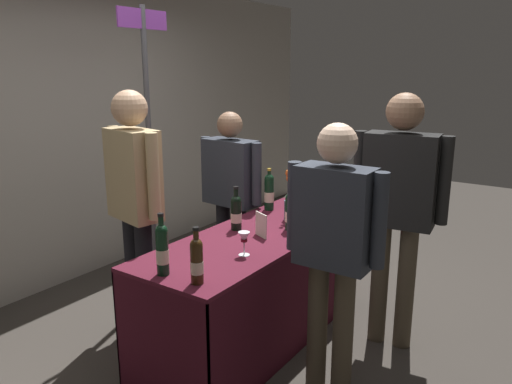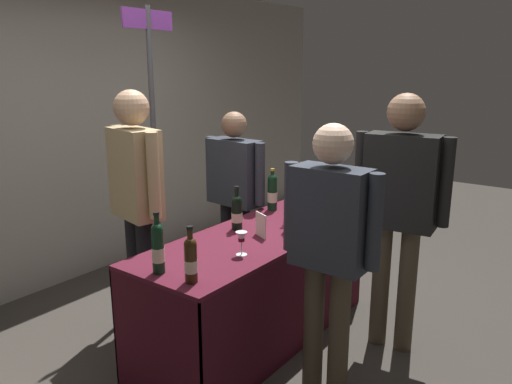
# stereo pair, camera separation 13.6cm
# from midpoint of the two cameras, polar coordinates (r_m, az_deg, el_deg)

# --- Properties ---
(ground_plane) EXTENTS (12.00, 12.00, 0.00)m
(ground_plane) POSITION_cam_midpoint_polar(r_m,az_deg,el_deg) (3.74, -1.08, -16.23)
(ground_plane) COLOR #38332D
(back_partition) EXTENTS (7.50, 0.12, 2.69)m
(back_partition) POSITION_cam_midpoint_polar(r_m,az_deg,el_deg) (4.73, -21.69, 6.51)
(back_partition) COLOR #9E998E
(back_partition) RESTS_ON ground_plane
(tasting_table) EXTENTS (1.90, 0.71, 0.78)m
(tasting_table) POSITION_cam_midpoint_polar(r_m,az_deg,el_deg) (3.50, -1.13, -8.60)
(tasting_table) COLOR #4C1423
(tasting_table) RESTS_ON ground_plane
(featured_wine_bottle) EXTENTS (0.07, 0.07, 0.31)m
(featured_wine_bottle) POSITION_cam_midpoint_polar(r_m,az_deg,el_deg) (2.66, -8.28, -7.72)
(featured_wine_bottle) COLOR #38230F
(featured_wine_bottle) RESTS_ON tasting_table
(display_bottle_0) EXTENTS (0.08, 0.08, 0.34)m
(display_bottle_0) POSITION_cam_midpoint_polar(r_m,az_deg,el_deg) (3.95, 0.53, 0.04)
(display_bottle_0) COLOR black
(display_bottle_0) RESTS_ON tasting_table
(display_bottle_1) EXTENTS (0.08, 0.08, 0.32)m
(display_bottle_1) POSITION_cam_midpoint_polar(r_m,az_deg,el_deg) (4.05, 5.32, 0.12)
(display_bottle_1) COLOR #192333
(display_bottle_1) RESTS_ON tasting_table
(display_bottle_2) EXTENTS (0.08, 0.08, 0.32)m
(display_bottle_2) POSITION_cam_midpoint_polar(r_m,az_deg,el_deg) (3.48, 2.87, -2.16)
(display_bottle_2) COLOR black
(display_bottle_2) RESTS_ON tasting_table
(display_bottle_3) EXTENTS (0.07, 0.07, 0.35)m
(display_bottle_3) POSITION_cam_midpoint_polar(r_m,az_deg,el_deg) (2.79, -12.08, -6.38)
(display_bottle_3) COLOR black
(display_bottle_3) RESTS_ON tasting_table
(display_bottle_4) EXTENTS (0.07, 0.07, 0.30)m
(display_bottle_4) POSITION_cam_midpoint_polar(r_m,az_deg,el_deg) (3.95, 3.45, -0.33)
(display_bottle_4) COLOR #38230F
(display_bottle_4) RESTS_ON tasting_table
(display_bottle_5) EXTENTS (0.07, 0.07, 0.32)m
(display_bottle_5) POSITION_cam_midpoint_polar(r_m,az_deg,el_deg) (3.34, 3.64, -2.93)
(display_bottle_5) COLOR #192333
(display_bottle_5) RESTS_ON tasting_table
(display_bottle_6) EXTENTS (0.08, 0.08, 0.31)m
(display_bottle_6) POSITION_cam_midpoint_polar(r_m,az_deg,el_deg) (3.48, -3.41, -2.28)
(display_bottle_6) COLOR black
(display_bottle_6) RESTS_ON tasting_table
(wine_glass_near_vendor) EXTENTS (0.07, 0.07, 0.15)m
(wine_glass_near_vendor) POSITION_cam_midpoint_polar(r_m,az_deg,el_deg) (3.02, -2.67, -5.33)
(wine_glass_near_vendor) COLOR silver
(wine_glass_near_vendor) RESTS_ON tasting_table
(flower_vase) EXTENTS (0.10, 0.10, 0.39)m
(flower_vase) POSITION_cam_midpoint_polar(r_m,az_deg,el_deg) (3.71, 2.93, -1.47)
(flower_vase) COLOR slate
(flower_vase) RESTS_ON tasting_table
(brochure_stand) EXTENTS (0.07, 0.13, 0.16)m
(brochure_stand) POSITION_cam_midpoint_polar(r_m,az_deg,el_deg) (3.35, -0.58, -3.82)
(brochure_stand) COLOR silver
(brochure_stand) RESTS_ON tasting_table
(vendor_presenter) EXTENTS (0.25, 0.64, 1.54)m
(vendor_presenter) POSITION_cam_midpoint_polar(r_m,az_deg,el_deg) (4.17, -3.87, 0.70)
(vendor_presenter) COLOR black
(vendor_presenter) RESTS_ON ground_plane
(vendor_assistant) EXTENTS (0.29, 0.57, 1.75)m
(vendor_assistant) POSITION_cam_midpoint_polar(r_m,az_deg,el_deg) (3.53, -14.82, -0.02)
(vendor_assistant) COLOR black
(vendor_assistant) RESTS_ON ground_plane
(taster_foreground_right) EXTENTS (0.22, 0.59, 1.61)m
(taster_foreground_right) POSITION_cam_midpoint_polar(r_m,az_deg,el_deg) (2.82, 7.51, -5.28)
(taster_foreground_right) COLOR #4C4233
(taster_foreground_right) RESTS_ON ground_plane
(taster_foreground_left) EXTENTS (0.26, 0.62, 1.74)m
(taster_foreground_left) POSITION_cam_midpoint_polar(r_m,az_deg,el_deg) (3.39, 14.93, -0.63)
(taster_foreground_left) COLOR #4C4233
(taster_foreground_left) RESTS_ON ground_plane
(booth_signpost) EXTENTS (0.49, 0.04, 2.35)m
(booth_signpost) POSITION_cam_midpoint_polar(r_m,az_deg,el_deg) (4.10, -13.13, 6.70)
(booth_signpost) COLOR #47474C
(booth_signpost) RESTS_ON ground_plane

